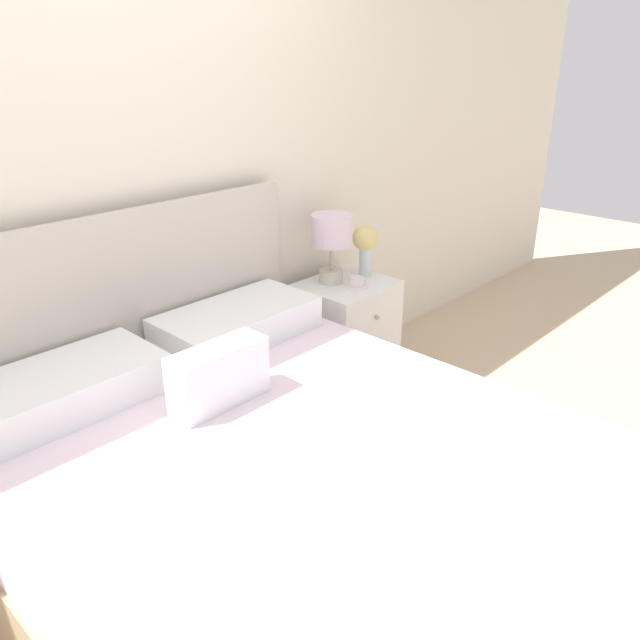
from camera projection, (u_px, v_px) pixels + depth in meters
name	position (u px, v px, depth m)	size (l,w,h in m)	color
ground_plane	(142.00, 460.00, 2.85)	(12.00, 12.00, 0.00)	#CCB28E
wall_back	(93.00, 170.00, 2.37)	(8.00, 0.06, 2.60)	silver
bed	(288.00, 503.00, 2.12)	(1.69, 2.09, 1.15)	tan
nightstand	(346.00, 336.00, 3.36)	(0.47, 0.42, 0.61)	white
table_lamp	(332.00, 236.00, 3.15)	(0.21, 0.21, 0.36)	beige
flower_vase	(366.00, 242.00, 3.28)	(0.14, 0.14, 0.28)	silver
teacup	(357.00, 283.00, 3.18)	(0.12, 0.12, 0.05)	white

